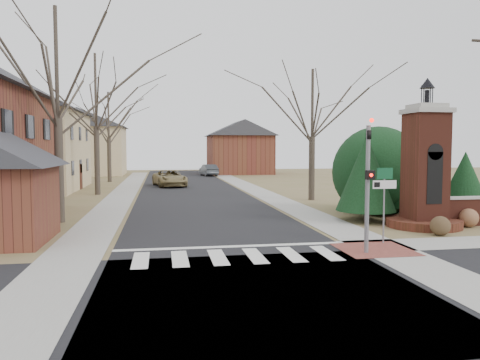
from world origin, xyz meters
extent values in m
plane|color=brown|center=(0.00, 0.00, 0.00)|extent=(120.00, 120.00, 0.00)
cube|color=black|center=(0.00, 22.00, 0.01)|extent=(8.00, 70.00, 0.01)
cube|color=black|center=(0.00, -3.00, 0.01)|extent=(120.00, 8.00, 0.01)
cube|color=silver|center=(0.00, 0.80, 0.01)|extent=(8.00, 2.20, 0.02)
cube|color=silver|center=(0.00, 2.30, 0.01)|extent=(8.00, 0.35, 0.02)
cube|color=gray|center=(5.20, 22.00, 0.01)|extent=(2.00, 60.00, 0.02)
cube|color=gray|center=(-5.20, 22.00, 0.01)|extent=(2.00, 60.00, 0.02)
cube|color=brown|center=(4.80, 1.00, 0.01)|extent=(2.40, 2.40, 0.02)
cylinder|color=slate|center=(4.30, 0.60, 2.10)|extent=(0.14, 0.14, 4.20)
imported|color=black|center=(4.30, 0.60, 4.05)|extent=(0.15, 0.18, 0.90)
sphere|color=#FF0C05|center=(4.30, 0.38, 4.35)|extent=(0.14, 0.14, 0.14)
cube|color=black|center=(4.30, 0.42, 2.60)|extent=(0.28, 0.16, 0.30)
sphere|color=#FF0C05|center=(4.30, 0.33, 2.60)|extent=(0.11, 0.11, 0.11)
cylinder|color=slate|center=(5.60, 2.00, 1.30)|extent=(0.06, 0.06, 2.60)
cube|color=silver|center=(5.60, 1.98, 2.15)|extent=(0.90, 0.03, 0.30)
cube|color=black|center=(5.30, 1.97, 2.15)|extent=(0.22, 0.02, 0.18)
cube|color=#0F4827|center=(5.60, 1.98, 2.55)|extent=(0.60, 0.03, 0.40)
cylinder|color=#5C261B|center=(9.00, 5.00, 0.18)|extent=(3.20, 3.20, 0.36)
cube|color=#5C261B|center=(9.00, 5.00, 2.50)|extent=(1.50, 1.50, 5.00)
cube|color=black|center=(9.00, 4.28, 2.20)|extent=(0.70, 0.10, 2.20)
cube|color=gray|center=(9.00, 5.00, 5.05)|extent=(1.70, 1.70, 0.20)
cube|color=gray|center=(9.00, 5.00, 5.25)|extent=(1.30, 1.30, 0.20)
cylinder|color=black|center=(9.00, 5.00, 5.65)|extent=(0.20, 0.20, 0.60)
cone|color=black|center=(9.00, 5.00, 6.25)|extent=(0.64, 0.64, 0.45)
cube|color=#D3B38C|center=(-13.50, 27.00, 3.20)|extent=(9.00, 12.00, 6.40)
cube|color=#D3B38C|center=(-12.00, 48.00, 3.00)|extent=(10.00, 8.00, 6.00)
cube|color=#D3B38C|center=(-14.80, 46.40, 6.99)|extent=(0.75, 0.75, 3.08)
cube|color=maroon|center=(8.00, 48.00, 2.50)|extent=(8.00, 8.00, 5.00)
cube|color=maroon|center=(5.76, 46.40, 5.90)|extent=(0.75, 0.75, 2.80)
cylinder|color=#473D33|center=(7.20, 7.00, 0.25)|extent=(0.20, 0.20, 0.50)
cone|color=black|center=(7.20, 7.00, 2.30)|extent=(2.80, 2.80, 3.60)
cylinder|color=#473D33|center=(10.50, 8.20, 0.25)|extent=(0.20, 0.20, 0.50)
cone|color=black|center=(10.50, 8.20, 2.60)|extent=(3.40, 3.40, 4.20)
cylinder|color=#473D33|center=(12.50, 7.20, 0.25)|extent=(0.20, 0.20, 0.50)
cone|color=black|center=(12.50, 7.20, 1.90)|extent=(2.40, 2.40, 2.80)
sphere|color=black|center=(9.00, 9.50, 2.40)|extent=(4.80, 4.80, 4.80)
cylinder|color=#473D33|center=(-7.00, 9.00, 2.42)|extent=(0.40, 0.40, 4.83)
cylinder|color=#473D33|center=(-7.00, 22.00, 2.52)|extent=(0.40, 0.40, 5.04)
cylinder|color=#473D33|center=(-7.50, 35.00, 2.21)|extent=(0.40, 0.40, 4.41)
cylinder|color=#473D33|center=(7.50, 16.00, 2.10)|extent=(0.40, 0.40, 4.20)
imported|color=olive|center=(-1.60, 28.50, 0.73)|extent=(3.31, 5.62, 1.47)
imported|color=#3A3E42|center=(3.40, 43.48, 0.70)|extent=(2.11, 4.44, 1.40)
sphere|color=#4B3822|center=(8.51, 3.00, 0.39)|extent=(0.78, 0.78, 0.78)
sphere|color=brown|center=(10.90, 4.60, 0.41)|extent=(0.82, 0.82, 0.82)
camera|label=1|loc=(-2.34, -13.70, 3.49)|focal=35.00mm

